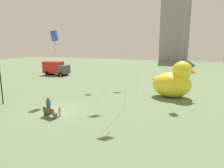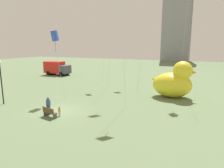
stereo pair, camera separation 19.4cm
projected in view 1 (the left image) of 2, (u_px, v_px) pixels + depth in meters
name	position (u px, v px, depth m)	size (l,w,h in m)	color
ground_plane	(58.00, 111.00, 19.29)	(140.00, 140.00, 0.00)	#617751
park_bench	(50.00, 112.00, 17.60)	(1.53, 0.74, 0.90)	brown
person_adult	(48.00, 105.00, 18.27)	(0.40, 0.40, 1.63)	#38476B
person_child	(60.00, 111.00, 17.91)	(0.21, 0.21, 0.86)	silver
giant_inflatable_duck	(173.00, 82.00, 24.25)	(5.33, 3.42, 4.42)	yellow
lamppost	(0.00, 74.00, 20.95)	(0.38, 0.38, 4.65)	black
box_truck	(56.00, 68.00, 42.23)	(5.54, 2.45, 2.85)	red
kite_blue	(54.00, 36.00, 22.38)	(1.18, 1.15, 7.84)	silver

